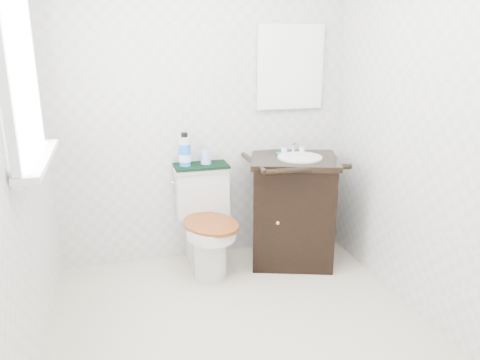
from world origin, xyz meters
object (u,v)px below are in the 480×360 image
vanity (293,207)px  cup (206,157)px  trash_bin (276,250)px  toilet (206,225)px  mouthwash_bottle (185,151)px

vanity → cup: (-0.62, 0.20, 0.38)m
vanity → cup: 0.76m
vanity → trash_bin: 0.35m
toilet → vanity: vanity is taller
toilet → trash_bin: 0.56m
toilet → cup: 0.50m
mouthwash_bottle → cup: mouthwash_bottle is taller
vanity → trash_bin: vanity is taller
trash_bin → toilet: bearing=161.2°
vanity → trash_bin: bearing=-147.6°
cup → toilet: bearing=-106.3°
vanity → mouthwash_bottle: 0.92m
trash_bin → cup: (-0.46, 0.31, 0.67)m
cup → trash_bin: bearing=-33.7°
toilet → mouthwash_bottle: 0.57m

